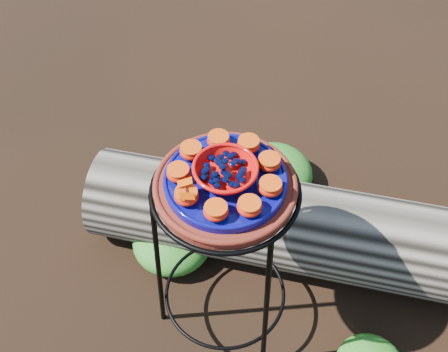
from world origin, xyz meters
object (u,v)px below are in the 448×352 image
at_px(red_bowl, 225,173).
at_px(terracotta_saucer, 225,187).
at_px(cobalt_plate, 225,181).
at_px(driftwood_log, 332,234).
at_px(plant_stand, 225,261).

bearing_deg(red_bowl, terracotta_saucer, 0.00).
distance_m(cobalt_plate, driftwood_log, 0.73).
bearing_deg(plant_stand, red_bowl, 0.00).
relative_size(terracotta_saucer, driftwood_log, 0.21).
distance_m(plant_stand, red_bowl, 0.42).
relative_size(plant_stand, cobalt_plate, 2.20).
bearing_deg(driftwood_log, red_bowl, -124.85).
bearing_deg(red_bowl, plant_stand, 0.00).
height_order(plant_stand, terracotta_saucer, terracotta_saucer).
xyz_separation_m(terracotta_saucer, driftwood_log, (0.26, 0.37, -0.55)).
xyz_separation_m(plant_stand, red_bowl, (0.00, 0.00, 0.42)).
bearing_deg(terracotta_saucer, cobalt_plate, 0.00).
xyz_separation_m(terracotta_saucer, cobalt_plate, (0.00, 0.00, 0.03)).
relative_size(plant_stand, red_bowl, 4.39).
xyz_separation_m(plant_stand, terracotta_saucer, (0.00, 0.00, 0.37)).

